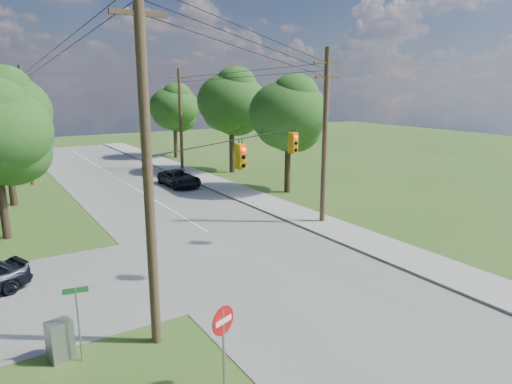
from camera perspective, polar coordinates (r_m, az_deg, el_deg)
ground at (r=17.84m, az=2.67°, el=-14.63°), size 140.00×140.00×0.00m
main_road at (r=22.64m, az=-0.38°, el=-8.36°), size 10.00×100.00×0.03m
sidewalk_east at (r=26.54m, az=12.09°, el=-5.29°), size 2.60×100.00×0.12m
pole_sw at (r=14.22m, az=-13.50°, el=4.39°), size 2.00×0.32×12.00m
pole_ne at (r=27.73m, az=8.60°, el=7.09°), size 2.00×0.32×10.50m
pole_north_e at (r=46.66m, az=-9.41°, el=9.01°), size 2.00×0.32×10.00m
pole_north_w at (r=43.26m, az=-26.78°, el=7.50°), size 2.00×0.32×10.00m
power_lines at (r=26.68m, az=-9.00°, el=14.77°), size 13.93×29.62×4.93m
traffic_signals at (r=21.08m, az=1.71°, el=5.46°), size 4.91×3.27×1.05m
tree_w_mid at (r=36.05m, az=-29.07°, el=8.74°), size 6.40×6.40×9.22m
tree_e_near at (r=35.85m, az=4.07°, el=9.78°), size 6.20×6.20×8.81m
tree_e_mid at (r=44.53m, az=-3.10°, el=11.27°), size 6.60×6.60×9.64m
tree_e_far at (r=54.99m, az=-10.19°, el=10.40°), size 5.80×5.80×8.32m
car_main_north at (r=39.17m, az=-9.57°, el=1.73°), size 2.45×4.97×1.36m
control_cabinet at (r=15.99m, az=-23.29°, el=-16.65°), size 0.83×0.69×1.29m
do_not_enter_sign at (r=12.94m, az=-4.12°, el=-16.83°), size 0.80×0.33×2.55m
street_name_sign at (r=15.24m, az=-21.40°, el=-14.01°), size 0.73×0.16×2.44m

